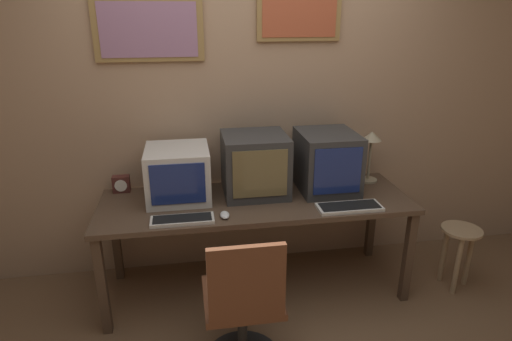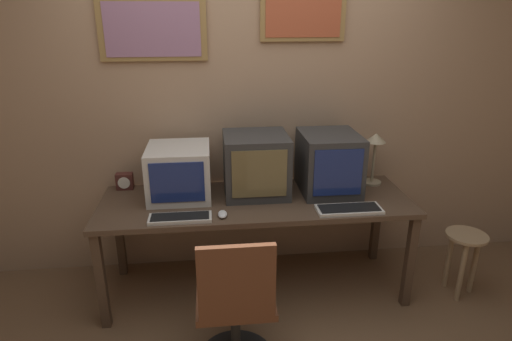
{
  "view_description": "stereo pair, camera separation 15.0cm",
  "coord_description": "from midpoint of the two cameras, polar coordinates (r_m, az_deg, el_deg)",
  "views": [
    {
      "loc": [
        -0.44,
        -1.73,
        1.93
      ],
      "look_at": [
        0.0,
        0.94,
        0.93
      ],
      "focal_mm": 30.0,
      "sensor_mm": 36.0,
      "label": 1
    },
    {
      "loc": [
        -0.3,
        -1.75,
        1.93
      ],
      "look_at": [
        0.0,
        0.94,
        0.93
      ],
      "focal_mm": 30.0,
      "sensor_mm": 36.0,
      "label": 2
    }
  ],
  "objects": [
    {
      "name": "wall_back",
      "position": [
        3.21,
        -2.76,
        9.06
      ],
      "size": [
        8.0,
        0.08,
        2.6
      ],
      "color": "tan",
      "rests_on": "ground_plane"
    },
    {
      "name": "desk",
      "position": [
        2.99,
        -1.44,
        -5.06
      ],
      "size": [
        2.13,
        0.71,
        0.72
      ],
      "color": "#4C3828",
      "rests_on": "ground_plane"
    },
    {
      "name": "monitor_left",
      "position": [
        2.99,
        -11.76,
        -0.38
      ],
      "size": [
        0.42,
        0.45,
        0.36
      ],
      "color": "beige",
      "rests_on": "desk"
    },
    {
      "name": "monitor_center",
      "position": [
        3.0,
        -1.58,
        0.81
      ],
      "size": [
        0.44,
        0.44,
        0.43
      ],
      "color": "#333333",
      "rests_on": "desk"
    },
    {
      "name": "monitor_right",
      "position": [
        3.09,
        8.05,
        1.21
      ],
      "size": [
        0.4,
        0.47,
        0.42
      ],
      "color": "#333333",
      "rests_on": "desk"
    },
    {
      "name": "keyboard_main",
      "position": [
        2.7,
        -11.37,
        -6.47
      ],
      "size": [
        0.39,
        0.14,
        0.03
      ],
      "color": "beige",
      "rests_on": "desk"
    },
    {
      "name": "keyboard_side",
      "position": [
        2.87,
        10.88,
        -4.82
      ],
      "size": [
        0.43,
        0.16,
        0.03
      ],
      "color": "beige",
      "rests_on": "desk"
    },
    {
      "name": "mouse_near_keyboard",
      "position": [
        2.72,
        -5.77,
        -5.94
      ],
      "size": [
        0.06,
        0.1,
        0.03
      ],
      "color": "silver",
      "rests_on": "desk"
    },
    {
      "name": "desk_clock",
      "position": [
        3.23,
        -18.8,
        -1.73
      ],
      "size": [
        0.12,
        0.07,
        0.12
      ],
      "color": "#4C231E",
      "rests_on": "desk"
    },
    {
      "name": "desk_lamp",
      "position": [
        3.28,
        13.82,
        3.28
      ],
      "size": [
        0.15,
        0.15,
        0.39
      ],
      "color": "tan",
      "rests_on": "desk"
    },
    {
      "name": "office_chair",
      "position": [
        2.47,
        -3.5,
        -18.43
      ],
      "size": [
        0.45,
        0.45,
        0.88
      ],
      "color": "black",
      "rests_on": "ground_plane"
    },
    {
      "name": "side_stool",
      "position": [
        3.45,
        24.31,
        -9.13
      ],
      "size": [
        0.28,
        0.28,
        0.48
      ],
      "color": "#9E7F5B",
      "rests_on": "ground_plane"
    }
  ]
}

